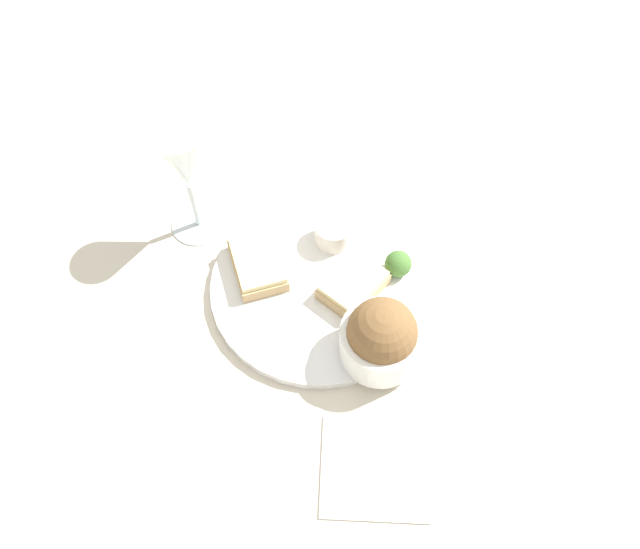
{
  "coord_description": "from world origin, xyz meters",
  "views": [
    {
      "loc": [
        -0.43,
        -0.06,
        0.7
      ],
      "look_at": [
        0.0,
        0.0,
        0.03
      ],
      "focal_mm": 35.0,
      "sensor_mm": 36.0,
      "label": 1
    }
  ],
  "objects": [
    {
      "name": "ground_plane",
      "position": [
        0.0,
        0.0,
        0.0
      ],
      "size": [
        4.0,
        4.0,
        0.0
      ],
      "primitive_type": "plane",
      "color": "beige"
    },
    {
      "name": "dinner_plate",
      "position": [
        0.0,
        0.0,
        0.01
      ],
      "size": [
        0.29,
        0.29,
        0.01
      ],
      "color": "white",
      "rests_on": "ground_plane"
    },
    {
      "name": "salad_bowl",
      "position": [
        -0.09,
        -0.08,
        0.05
      ],
      "size": [
        0.1,
        0.1,
        0.09
      ],
      "color": "white",
      "rests_on": "dinner_plate"
    },
    {
      "name": "sauce_ramekin",
      "position": [
        0.07,
        -0.01,
        0.03
      ],
      "size": [
        0.05,
        0.05,
        0.03
      ],
      "color": "white",
      "rests_on": "dinner_plate"
    },
    {
      "name": "cheese_toast_near",
      "position": [
        0.01,
        0.08,
        0.03
      ],
      "size": [
        0.11,
        0.09,
        0.03
      ],
      "color": "tan",
      "rests_on": "dinner_plate"
    },
    {
      "name": "cheese_toast_far",
      "position": [
        -0.01,
        -0.04,
        0.03
      ],
      "size": [
        0.1,
        0.1,
        0.03
      ],
      "color": "tan",
      "rests_on": "dinner_plate"
    },
    {
      "name": "wine_glass",
      "position": [
        0.08,
        0.18,
        0.12
      ],
      "size": [
        0.08,
        0.08,
        0.18
      ],
      "color": "silver",
      "rests_on": "ground_plane"
    },
    {
      "name": "garnish",
      "position": [
        0.03,
        -0.1,
        0.03
      ],
      "size": [
        0.04,
        0.04,
        0.04
      ],
      "color": "#477533",
      "rests_on": "dinner_plate"
    },
    {
      "name": "napkin",
      "position": [
        -0.23,
        -0.09,
        0.0
      ],
      "size": [
        0.12,
        0.13,
        0.01
      ],
      "color": "white",
      "rests_on": "ground_plane"
    }
  ]
}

